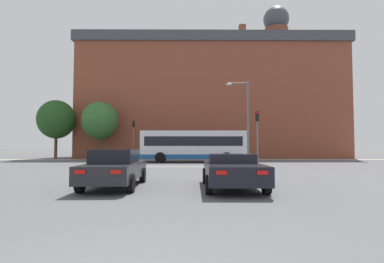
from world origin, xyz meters
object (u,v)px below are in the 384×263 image
car_roadster_right (232,170)px  car_saloon_left (115,168)px  pedestrian_walking_east (227,151)px  pedestrian_waiting (149,151)px  traffic_light_far_left (133,133)px  street_lamp_junction (244,114)px  traffic_light_near_right (257,129)px  bus_crossing_lead (193,146)px

car_roadster_right → car_saloon_left: bearing=175.5°
pedestrian_walking_east → pedestrian_waiting: bearing=15.7°
traffic_light_far_left → pedestrian_walking_east: bearing=-1.3°
traffic_light_far_left → car_roadster_right: bearing=-70.9°
car_saloon_left → street_lamp_junction: bearing=60.2°
street_lamp_junction → traffic_light_far_left: bearing=139.5°
car_saloon_left → pedestrian_waiting: pedestrian_waiting is taller
traffic_light_near_right → traffic_light_far_left: traffic_light_far_left is taller
street_lamp_junction → traffic_light_near_right: bearing=-52.2°
car_saloon_left → car_roadster_right: bearing=-6.3°
street_lamp_junction → bus_crossing_lead: bearing=135.2°
car_roadster_right → street_lamp_junction: (3.01, 14.01, 3.65)m
car_saloon_left → car_roadster_right: car_saloon_left is taller
traffic_light_near_right → pedestrian_walking_east: 10.63m
traffic_light_far_left → pedestrian_waiting: traffic_light_far_left is taller
car_saloon_left → street_lamp_junction: street_lamp_junction is taller
street_lamp_junction → car_roadster_right: bearing=-102.1°
bus_crossing_lead → street_lamp_junction: bearing=45.2°
car_saloon_left → traffic_light_near_right: traffic_light_near_right is taller
car_saloon_left → traffic_light_near_right: (8.30, 12.51, 2.20)m
car_roadster_right → traffic_light_near_right: 13.66m
car_roadster_right → bus_crossing_lead: 18.31m
bus_crossing_lead → traffic_light_near_right: traffic_light_near_right is taller
traffic_light_far_left → street_lamp_junction: 14.74m
traffic_light_near_right → car_saloon_left: bearing=-123.6°
car_roadster_right → traffic_light_far_left: size_ratio=1.02×
car_roadster_right → pedestrian_waiting: 24.86m
bus_crossing_lead → traffic_light_far_left: 8.83m
car_saloon_left → traffic_light_far_left: bearing=98.0°
traffic_light_far_left → street_lamp_junction: size_ratio=0.65×
car_saloon_left → bus_crossing_lead: size_ratio=0.47×
car_roadster_right → pedestrian_waiting: size_ratio=2.71×
bus_crossing_lead → pedestrian_walking_east: size_ratio=5.64×
car_saloon_left → pedestrian_walking_east: bearing=71.6°
traffic_light_near_right → pedestrian_walking_east: bearing=96.7°
traffic_light_near_right → bus_crossing_lead: bearing=133.8°
car_saloon_left → bus_crossing_lead: bus_crossing_lead is taller
pedestrian_waiting → pedestrian_walking_east: pedestrian_walking_east is taller
pedestrian_waiting → traffic_light_near_right: bearing=65.4°
traffic_light_far_left → pedestrian_waiting: size_ratio=2.66×
traffic_light_near_right → street_lamp_junction: 1.97m
traffic_light_near_right → traffic_light_far_left: 16.06m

